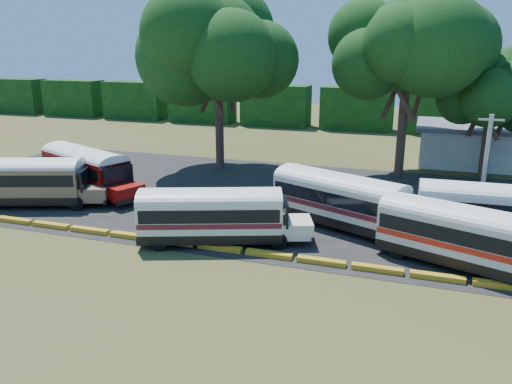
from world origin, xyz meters
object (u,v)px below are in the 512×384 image
(bus_white_red, at_px, (466,234))
(bus_beige, at_px, (25,179))
(bus_red, at_px, (87,167))
(tree_west, at_px, (218,42))
(bus_cream_west, at_px, (214,213))

(bus_white_red, bearing_deg, bus_beige, -161.79)
(bus_red, distance_m, bus_white_red, 28.73)
(tree_west, bearing_deg, bus_cream_west, -68.38)
(bus_red, bearing_deg, tree_west, 81.52)
(bus_beige, height_order, bus_white_red, bus_beige)
(bus_beige, height_order, tree_west, tree_west)
(bus_red, xyz_separation_m, bus_cream_west, (14.14, -6.86, -0.17))
(bus_cream_west, xyz_separation_m, bus_white_red, (13.99, 1.02, 0.02))
(bus_red, relative_size, tree_west, 0.70)
(bus_cream_west, distance_m, tree_west, 21.77)
(bus_beige, relative_size, bus_red, 1.00)
(bus_beige, bearing_deg, bus_red, 46.42)
(bus_beige, bearing_deg, bus_cream_west, -27.52)
(bus_beige, relative_size, bus_cream_west, 1.07)
(bus_beige, xyz_separation_m, bus_red, (2.04, 4.53, 0.02))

